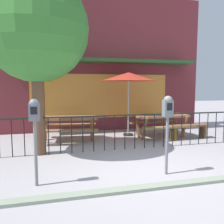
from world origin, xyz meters
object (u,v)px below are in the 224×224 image
at_px(picnic_table_left, 68,122).
at_px(patio_umbrella, 129,77).
at_px(parking_meter_near, 34,119).
at_px(patio_bench, 189,128).
at_px(picnic_table_right, 161,119).
at_px(parking_meter_far, 168,114).
at_px(street_tree, 36,30).

bearing_deg(picnic_table_left, patio_umbrella, 9.85).
distance_m(picnic_table_left, parking_meter_near, 3.49).
bearing_deg(patio_bench, picnic_table_right, 148.31).
distance_m(picnic_table_right, parking_meter_far, 3.55).
bearing_deg(parking_meter_far, street_tree, 139.90).
height_order(picnic_table_right, parking_meter_far, parking_meter_far).
distance_m(picnic_table_left, street_tree, 2.93).
relative_size(picnic_table_left, patio_umbrella, 0.89).
distance_m(parking_meter_near, parking_meter_far, 2.47).
distance_m(picnic_table_left, patio_umbrella, 2.59).
relative_size(picnic_table_left, picnic_table_right, 1.06).
bearing_deg(picnic_table_right, parking_meter_near, -141.27).
xyz_separation_m(picnic_table_left, patio_umbrella, (2.12, 0.37, 1.44)).
bearing_deg(patio_bench, parking_meter_far, -128.98).
relative_size(patio_bench, parking_meter_far, 0.90).
bearing_deg(picnic_table_right, parking_meter_far, -114.14).
distance_m(picnic_table_right, patio_umbrella, 1.84).
xyz_separation_m(parking_meter_near, parking_meter_far, (2.47, -0.06, 0.02)).
distance_m(patio_umbrella, street_tree, 3.54).
bearing_deg(patio_bench, picnic_table_left, 169.88).
bearing_deg(parking_meter_near, picnic_table_left, 76.49).
height_order(picnic_table_left, street_tree, street_tree).
xyz_separation_m(picnic_table_right, parking_meter_near, (-3.90, -3.13, 0.57)).
bearing_deg(picnic_table_left, parking_meter_near, -103.51).
height_order(picnic_table_right, parking_meter_near, parking_meter_near).
xyz_separation_m(patio_bench, parking_meter_near, (-4.67, -2.65, 0.83)).
relative_size(picnic_table_left, parking_meter_far, 1.26).
relative_size(picnic_table_left, patio_bench, 1.39).
xyz_separation_m(picnic_table_right, patio_umbrella, (-0.98, 0.58, 1.44)).
height_order(picnic_table_left, parking_meter_near, parking_meter_near).
bearing_deg(street_tree, patio_bench, 7.57).
xyz_separation_m(parking_meter_near, street_tree, (-0.02, 2.03, 1.92)).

